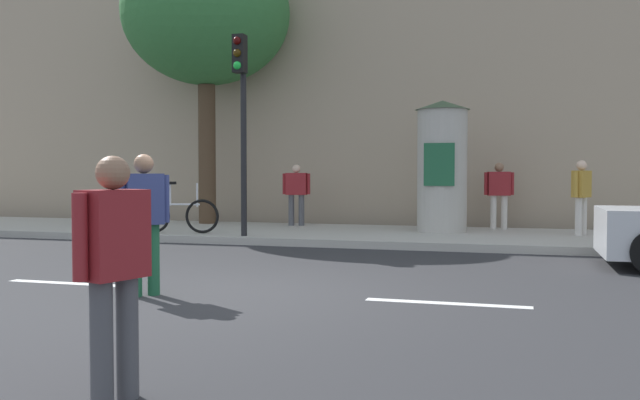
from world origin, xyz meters
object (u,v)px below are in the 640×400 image
object	(u,v)px
pedestrian_tallest	(499,190)
pedestrian_in_light_jacket	(296,190)
pedestrian_with_bag	(114,261)
traffic_light	(241,101)
bicycle_leaning	(178,215)
pedestrian_near_pole	(144,213)
poster_column	(442,165)
street_tree	(206,15)
pedestrian_in_red_top	(581,192)

from	to	relation	value
pedestrian_tallest	pedestrian_in_light_jacket	size ratio (longest dim) A/B	1.02
pedestrian_tallest	pedestrian_in_light_jacket	distance (m)	4.73
pedestrian_with_bag	pedestrian_tallest	size ratio (longest dim) A/B	1.02
traffic_light	pedestrian_in_light_jacket	xyz separation A→B (m)	(0.16, 2.98, -1.85)
pedestrian_with_bag	bicycle_leaning	size ratio (longest dim) A/B	0.88
pedestrian_near_pole	pedestrian_in_light_jacket	world-z (taller)	pedestrian_near_pole
pedestrian_near_pole	pedestrian_in_light_jacket	size ratio (longest dim) A/B	1.11
poster_column	street_tree	distance (m)	7.09
pedestrian_near_pole	pedestrian_in_red_top	distance (m)	9.59
traffic_light	street_tree	bearing A→B (deg)	126.10
poster_column	pedestrian_in_red_top	world-z (taller)	poster_column
traffic_light	pedestrian_tallest	bearing A→B (deg)	34.39
street_tree	pedestrian_in_light_jacket	xyz separation A→B (m)	(2.39, -0.08, -4.36)
traffic_light	bicycle_leaning	xyz separation A→B (m)	(-1.59, 0.30, -2.32)
street_tree	bicycle_leaning	world-z (taller)	street_tree
street_tree	pedestrian_tallest	xyz separation A→B (m)	(7.11, 0.28, -4.34)
street_tree	pedestrian_with_bag	size ratio (longest dim) A/B	4.59
street_tree	pedestrian_in_light_jacket	bearing A→B (deg)	-1.84
poster_column	street_tree	world-z (taller)	street_tree
poster_column	pedestrian_tallest	world-z (taller)	poster_column
pedestrian_in_light_jacket	pedestrian_tallest	bearing A→B (deg)	4.37
pedestrian_near_pole	pedestrian_with_bag	bearing A→B (deg)	-62.01
pedestrian_tallest	pedestrian_in_light_jacket	world-z (taller)	pedestrian_tallest
traffic_light	pedestrian_tallest	xyz separation A→B (m)	(4.88, 3.34, -1.83)
pedestrian_with_bag	pedestrian_tallest	bearing A→B (deg)	81.36
poster_column	pedestrian_tallest	size ratio (longest dim) A/B	1.88
street_tree	pedestrian_near_pole	distance (m)	10.43
pedestrian_in_red_top	pedestrian_in_light_jacket	bearing A→B (deg)	173.21
pedestrian_in_red_top	traffic_light	bearing A→B (deg)	-161.27
poster_column	pedestrian_tallest	distance (m)	1.66
pedestrian_in_red_top	street_tree	bearing A→B (deg)	174.55
pedestrian_in_red_top	poster_column	bearing A→B (deg)	178.46
pedestrian_in_red_top	pedestrian_tallest	distance (m)	2.01
pedestrian_tallest	street_tree	bearing A→B (deg)	-177.72
traffic_light	street_tree	world-z (taller)	street_tree
pedestrian_in_light_jacket	bicycle_leaning	distance (m)	3.24
pedestrian_with_bag	pedestrian_near_pole	size ratio (longest dim) A/B	0.93
street_tree	pedestrian_in_light_jacket	size ratio (longest dim) A/B	4.77
pedestrian_near_pole	poster_column	bearing A→B (deg)	72.74
street_tree	poster_column	bearing A→B (deg)	-7.29
pedestrian_near_pole	traffic_light	bearing A→B (deg)	101.97
poster_column	bicycle_leaning	xyz separation A→B (m)	(-5.30, -2.00, -1.05)
pedestrian_with_bag	bicycle_leaning	bearing A→B (deg)	116.01
pedestrian_near_pole	pedestrian_tallest	bearing A→B (deg)	68.04
street_tree	pedestrian_near_pole	bearing A→B (deg)	-68.62
pedestrian_with_bag	bicycle_leaning	world-z (taller)	pedestrian_with_bag
pedestrian_in_light_jacket	street_tree	bearing A→B (deg)	178.16
poster_column	bicycle_leaning	world-z (taller)	poster_column
street_tree	pedestrian_tallest	world-z (taller)	street_tree
poster_column	pedestrian_in_red_top	size ratio (longest dim) A/B	1.85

